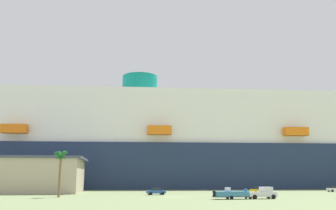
{
  "coord_description": "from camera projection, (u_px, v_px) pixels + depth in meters",
  "views": [
    {
      "loc": [
        -14.59,
        -76.87,
        4.03
      ],
      "look_at": [
        4.0,
        32.3,
        26.08
      ],
      "focal_mm": 38.77,
      "sensor_mm": 36.0,
      "label": 1
    }
  ],
  "objects": [
    {
      "name": "parked_car_yellow_taxi",
      "position": [
        259.0,
        190.0,
        90.99
      ],
      "size": [
        4.68,
        2.29,
        1.58
      ],
      "color": "yellow",
      "rests_on": "ground_plane"
    },
    {
      "name": "pickup_truck",
      "position": [
        262.0,
        193.0,
        68.46
      ],
      "size": [
        5.66,
        2.43,
        2.2
      ],
      "color": "silver",
      "rests_on": "ground_plane"
    },
    {
      "name": "small_boat_on_trailer",
      "position": [
        235.0,
        194.0,
        67.35
      ],
      "size": [
        8.65,
        2.36,
        2.15
      ],
      "color": "#595960",
      "rests_on": "ground_plane"
    },
    {
      "name": "palm_tree",
      "position": [
        61.0,
        159.0,
        74.81
      ],
      "size": [
        2.95,
        3.08,
        9.47
      ],
      "color": "brown",
      "rests_on": "ground_plane"
    },
    {
      "name": "ground_plane",
      "position": [
        156.0,
        191.0,
        104.94
      ],
      "size": [
        600.0,
        600.0,
        0.0
      ],
      "primitive_type": "plane",
      "color": "#66754C"
    },
    {
      "name": "parked_car_blue_suv",
      "position": [
        156.0,
        191.0,
        83.77
      ],
      "size": [
        4.46,
        2.4,
        1.58
      ],
      "color": "#264C99",
      "rests_on": "ground_plane"
    },
    {
      "name": "cruise_ship",
      "position": [
        222.0,
        150.0,
        139.44
      ],
      "size": [
        241.66,
        57.61,
        55.24
      ],
      "color": "#1E2D4C",
      "rests_on": "ground_plane"
    },
    {
      "name": "parked_car_white_van",
      "position": [
        335.0,
        189.0,
        100.62
      ],
      "size": [
        4.32,
        2.33,
        1.58
      ],
      "color": "white",
      "rests_on": "ground_plane"
    }
  ]
}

